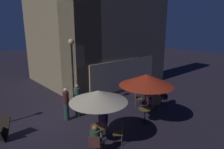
{
  "coord_description": "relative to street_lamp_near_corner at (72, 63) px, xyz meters",
  "views": [
    {
      "loc": [
        -4.33,
        -8.6,
        4.77
      ],
      "look_at": [
        3.07,
        -0.18,
        1.9
      ],
      "focal_mm": 32.38,
      "sensor_mm": 36.0,
      "label": 1
    }
  ],
  "objects": [
    {
      "name": "patron_standing_6",
      "position": [
        -0.87,
        -0.71,
        -1.88
      ],
      "size": [
        0.3,
        0.3,
        1.69
      ],
      "rotation": [
        0.0,
        0.0,
        4.79
      ],
      "color": "#29453A",
      "rests_on": "ground"
    },
    {
      "name": "patio_umbrella_0",
      "position": [
        -0.9,
        -3.42,
        -0.7
      ],
      "size": [
        2.28,
        2.28,
        2.27
      ],
      "color": "black",
      "rests_on": "ground"
    },
    {
      "name": "patron_standing_5",
      "position": [
        -0.23,
        -0.73,
        -1.85
      ],
      "size": [
        0.32,
        0.32,
        1.74
      ],
      "rotation": [
        0.0,
        0.0,
        4.04
      ],
      "color": "#324F31",
      "rests_on": "ground"
    },
    {
      "name": "cafe_building",
      "position": [
        3.28,
        2.98,
        1.67
      ],
      "size": [
        8.64,
        8.12,
        8.83
      ],
      "color": "#96835F",
      "rests_on": "ground"
    },
    {
      "name": "cafe_chair_0",
      "position": [
        -1.55,
        -4.01,
        -2.19
      ],
      "size": [
        0.58,
        0.58,
        0.89
      ],
      "rotation": [
        0.0,
        0.0,
        0.74
      ],
      "color": "brown",
      "rests_on": "ground"
    },
    {
      "name": "cafe_table_2",
      "position": [
        3.73,
        -2.37,
        -2.25
      ],
      "size": [
        0.64,
        0.64,
        0.72
      ],
      "color": "black",
      "rests_on": "ground"
    },
    {
      "name": "cafe_chair_4",
      "position": [
        4.38,
        -2.88,
        -2.18
      ],
      "size": [
        0.6,
        0.6,
        0.91
      ],
      "rotation": [
        0.0,
        0.0,
        2.48
      ],
      "color": "brown",
      "rests_on": "ground"
    },
    {
      "name": "patio_umbrella_1",
      "position": [
        1.87,
        -3.49,
        -0.55
      ],
      "size": [
        2.58,
        2.58,
        2.46
      ],
      "color": "black",
      "rests_on": "ground"
    },
    {
      "name": "cafe_table_0",
      "position": [
        -0.9,
        -3.42,
        -2.19
      ],
      "size": [
        0.7,
        0.7,
        0.77
      ],
      "color": "black",
      "rests_on": "ground"
    },
    {
      "name": "patron_seated_3",
      "position": [
        4.27,
        -2.79,
        -2.04
      ],
      "size": [
        0.53,
        0.5,
        1.23
      ],
      "rotation": [
        0.0,
        0.0,
        2.48
      ],
      "color": "#5B3868",
      "rests_on": "ground"
    },
    {
      "name": "ground_plane",
      "position": [
        -1.0,
        -0.64,
        -2.74
      ],
      "size": [
        60.0,
        60.0,
        0.0
      ],
      "primitive_type": "plane",
      "color": "#241F2B"
    },
    {
      "name": "street_lamp_near_corner",
      "position": [
        0.0,
        0.0,
        0.0
      ],
      "size": [
        0.31,
        0.31,
        3.98
      ],
      "color": "black",
      "rests_on": "ground"
    },
    {
      "name": "patron_seated_4",
      "position": [
        4.07,
        -1.83,
        -2.06
      ],
      "size": [
        0.5,
        0.55,
        1.19
      ],
      "rotation": [
        0.0,
        0.0,
        -2.14
      ],
      "color": "#4A101C",
      "rests_on": "ground"
    },
    {
      "name": "patron_seated_0",
      "position": [
        -1.45,
        -3.92,
        -2.03
      ],
      "size": [
        0.55,
        0.54,
        1.24
      ],
      "rotation": [
        0.0,
        0.0,
        0.74
      ],
      "color": "black",
      "rests_on": "ground"
    },
    {
      "name": "cafe_chair_6",
      "position": [
        3.13,
        -1.82,
        -2.16
      ],
      "size": [
        0.59,
        0.59,
        0.96
      ],
      "rotation": [
        0.0,
        0.0,
        -0.75
      ],
      "color": "brown",
      "rests_on": "ground"
    },
    {
      "name": "patron_seated_2",
      "position": [
        3.4,
        -2.93,
        -2.06
      ],
      "size": [
        0.48,
        0.54,
        1.18
      ],
      "rotation": [
        0.0,
        0.0,
        1.05
      ],
      "color": "#522F69",
      "rests_on": "ground"
    },
    {
      "name": "patron_seated_1",
      "position": [
        -0.39,
        -2.97,
        -2.01
      ],
      "size": [
        0.49,
        0.48,
        1.28
      ],
      "rotation": [
        0.0,
        0.0,
        -2.42
      ],
      "color": "gray",
      "rests_on": "ground"
    },
    {
      "name": "cafe_chair_5",
      "position": [
        4.15,
        -1.7,
        -2.18
      ],
      "size": [
        0.6,
        0.6,
        0.93
      ],
      "rotation": [
        0.0,
        0.0,
        -2.14
      ],
      "color": "black",
      "rests_on": "ground"
    },
    {
      "name": "menu_sandwich_board",
      "position": [
        -3.85,
        -0.6,
        -2.22
      ],
      "size": [
        0.82,
        0.75,
        1.0
      ],
      "rotation": [
        0.0,
        0.0,
        0.36
      ],
      "color": "black",
      "rests_on": "ground"
    },
    {
      "name": "cafe_chair_1",
      "position": [
        -0.29,
        -3.99,
        -2.19
      ],
      "size": [
        0.56,
        0.56,
        0.88
      ],
      "rotation": [
        0.0,
        0.0,
        2.39
      ],
      "color": "brown",
      "rests_on": "ground"
    },
    {
      "name": "cafe_chair_2",
      "position": [
        -0.27,
        -2.87,
        -2.14
      ],
      "size": [
        0.6,
        0.6,
        0.99
      ],
      "rotation": [
        0.0,
        0.0,
        -2.42
      ],
      "color": "black",
      "rests_on": "ground"
    },
    {
      "name": "cafe_chair_3",
      "position": [
        3.32,
        -3.06,
        -2.16
      ],
      "size": [
        0.59,
        0.59,
        0.97
      ],
      "rotation": [
        0.0,
        0.0,
        1.05
      ],
      "color": "brown",
      "rests_on": "ground"
    },
    {
      "name": "cafe_table_1",
      "position": [
        1.87,
        -3.49,
        -2.24
      ],
      "size": [
        0.62,
        0.62,
        0.74
      ],
      "color": "black",
      "rests_on": "ground"
    }
  ]
}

